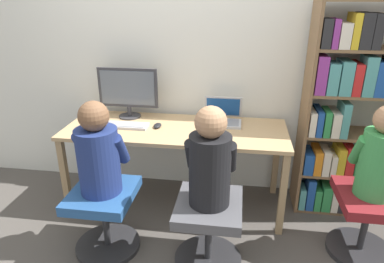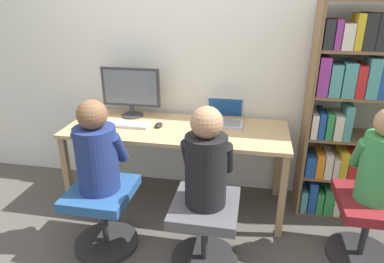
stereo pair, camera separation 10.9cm
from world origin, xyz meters
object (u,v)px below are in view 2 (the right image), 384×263
keyboard (125,124)px  person_at_monitor (97,151)px  bookshelf (354,119)px  laptop (224,118)px  office_chair_right (205,227)px  office_chair_side (367,223)px  person_near_shelf (381,160)px  desktop_monitor (131,91)px  person_at_laptop (206,162)px  office_chair_left (103,211)px

keyboard → person_at_monitor: person_at_monitor is taller
person_at_monitor → bookshelf: size_ratio=0.37×
laptop → office_chair_right: laptop is taller
keyboard → bookshelf: size_ratio=0.24×
office_chair_side → bookshelf: bearing=94.9°
keyboard → person_near_shelf: person_near_shelf is taller
laptop → office_chair_side: size_ratio=0.66×
office_chair_right → person_at_monitor: size_ratio=0.76×
desktop_monitor → laptop: desktop_monitor is taller
person_at_monitor → person_at_laptop: bearing=-2.9°
laptop → office_chair_side: 1.31m
office_chair_side → office_chair_right: bearing=-166.9°
person_near_shelf → office_chair_right: bearing=-166.7°
office_chair_left → person_at_laptop: (0.74, -0.03, 0.49)m
office_chair_left → person_at_laptop: person_at_laptop is taller
laptop → desktop_monitor: bearing=178.2°
person_at_monitor → person_at_laptop: (0.74, -0.04, 0.01)m
laptop → bookshelf: bookshelf is taller
office_chair_right → bookshelf: (1.03, 0.81, 0.55)m
desktop_monitor → office_chair_right: 1.36m
laptop → office_chair_left: laptop is taller
laptop → office_chair_right: bearing=-91.6°
bookshelf → person_at_laptop: bearing=-142.1°
office_chair_left → office_chair_side: size_ratio=1.00×
laptop → person_at_laptop: size_ratio=0.49×
keyboard → office_chair_right: keyboard is taller
keyboard → office_chair_side: keyboard is taller
person_at_monitor → person_at_laptop: 0.74m
office_chair_right → person_at_monitor: person_at_monitor is taller
keyboard → office_chair_right: 1.10m
desktop_monitor → bookshelf: size_ratio=0.31×
person_at_monitor → bookshelf: 1.94m
desktop_monitor → person_near_shelf: size_ratio=0.84×
person_at_laptop → bookshelf: (1.03, 0.80, 0.06)m
person_at_monitor → person_near_shelf: size_ratio=1.02×
office_chair_side → laptop: bearing=150.1°
office_chair_right → person_at_laptop: bearing=90.0°
laptop → person_at_monitor: person_at_monitor is taller
laptop → office_chair_left: bearing=-133.1°
desktop_monitor → office_chair_left: desktop_monitor is taller
desktop_monitor → office_chair_right: desktop_monitor is taller
keyboard → person_at_monitor: bearing=-86.7°
person_at_monitor → laptop: bearing=46.7°
office_chair_left → person_at_monitor: 0.48m
desktop_monitor → person_at_laptop: desktop_monitor is taller
laptop → office_chair_left: 1.22m
keyboard → person_at_laptop: bearing=-39.5°
person_near_shelf → office_chair_left: bearing=-173.2°
office_chair_right → office_chair_side: bearing=13.1°
office_chair_right → person_near_shelf: size_ratio=0.77×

